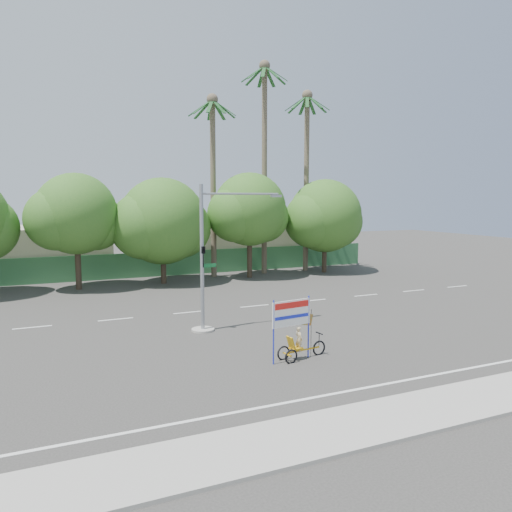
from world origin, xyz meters
name	(u,v)px	position (x,y,z in m)	size (l,w,h in m)	color
ground	(288,347)	(0.00, 0.00, 0.00)	(120.00, 120.00, 0.00)	#33302D
sidewalk_near	(407,414)	(0.00, -7.50, 0.06)	(50.00, 2.40, 0.12)	gray
fence	(165,264)	(0.00, 21.50, 1.00)	(38.00, 0.08, 2.00)	#336B3D
building_left	(31,252)	(-10.00, 26.00, 2.00)	(12.00, 8.00, 4.00)	beige
building_right	(236,245)	(8.00, 26.00, 1.80)	(14.00, 8.00, 3.60)	beige
tree_left	(75,217)	(-7.05, 18.00, 5.06)	(6.66, 5.60, 8.07)	#473828
tree_center	(162,224)	(-1.05, 18.00, 4.47)	(7.62, 6.40, 7.85)	#473828
tree_right	(249,212)	(5.95, 18.00, 5.24)	(6.90, 5.80, 8.36)	#473828
tree_far_right	(324,218)	(12.95, 18.00, 4.64)	(7.38, 6.20, 7.94)	#473828
palm_tall	(264,148)	(8.00, 19.50, 10.46)	(3.73, 3.79, 17.45)	#70604C
palm_mid	(307,162)	(12.00, 19.50, 9.40)	(3.73, 3.79, 15.45)	#70604C
palm_short	(213,166)	(3.50, 19.50, 8.86)	(3.73, 3.79, 14.45)	#70604C
traffic_signal	(208,270)	(-2.20, 3.98, 2.92)	(4.72, 1.10, 7.00)	gray
trike_billboard	(296,334)	(-0.47, -1.62, 1.02)	(2.57, 0.74, 2.54)	black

